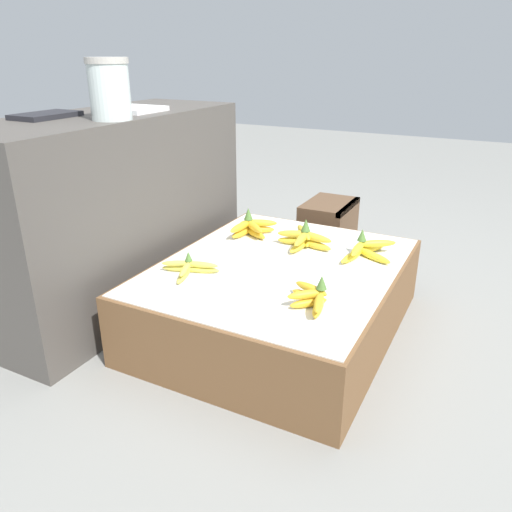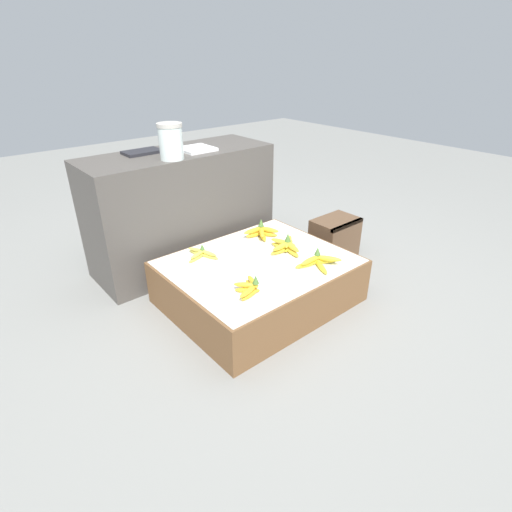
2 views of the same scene
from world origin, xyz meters
name	(u,v)px [view 1 (image 1 of 2)]	position (x,y,z in m)	size (l,w,h in m)	color
ground_plane	(279,328)	(0.00, 0.00, 0.00)	(10.00, 10.00, 0.00)	gray
display_platform	(279,297)	(0.00, 0.00, 0.13)	(1.01, 0.83, 0.27)	brown
back_vendor_table	(114,211)	(-0.06, 0.72, 0.39)	(1.22, 0.46, 0.77)	#4C4742
wooden_crate	(328,229)	(0.79, 0.09, 0.14)	(0.32, 0.22, 0.29)	brown
banana_bunch_front_left	(313,297)	(-0.25, -0.22, 0.30)	(0.17, 0.15, 0.10)	gold
banana_bunch_front_midleft	(366,249)	(0.22, -0.26, 0.30)	(0.26, 0.18, 0.10)	yellow
banana_bunch_middle_midleft	(304,238)	(0.21, -0.01, 0.30)	(0.24, 0.23, 0.11)	gold
banana_bunch_back_left	(189,268)	(-0.22, 0.25, 0.29)	(0.17, 0.20, 0.08)	#DBCC4C
banana_bunch_back_midleft	(251,227)	(0.23, 0.24, 0.30)	(0.20, 0.16, 0.11)	gold
glass_jar	(109,89)	(-0.18, 0.57, 0.87)	(0.15, 0.15, 0.20)	silver
foam_tray_white	(133,109)	(0.05, 0.67, 0.78)	(0.20, 0.20, 0.02)	white
foam_tray_dark	(46,115)	(-0.25, 0.82, 0.78)	(0.23, 0.14, 0.02)	#232328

